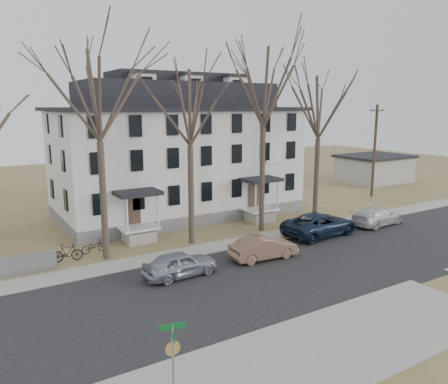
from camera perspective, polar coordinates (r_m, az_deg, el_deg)
ground at (r=26.19m, az=16.10°, el=-10.22°), size 120.00×120.00×0.00m
main_road at (r=27.47m, az=12.99°, el=-9.04°), size 120.00×10.00×0.04m
far_sidewalk at (r=31.75m, az=5.36°, el=-6.01°), size 120.00×2.00×0.08m
near_sidewalk_left at (r=17.88m, az=10.19°, el=-20.61°), size 20.00×5.00×0.08m
yellow_curb at (r=34.27m, az=13.00°, el=-4.96°), size 14.00×0.25×0.06m
boarding_house at (r=38.04m, az=-6.02°, el=5.13°), size 20.80×12.36×12.05m
distant_building at (r=57.74m, az=19.02°, el=2.94°), size 8.50×6.50×3.35m
tree_far_left at (r=26.99m, az=-16.23°, el=12.84°), size 8.40×8.40×13.72m
tree_mid_left at (r=29.19m, az=-4.51°, el=11.63°), size 7.80×7.80×12.74m
tree_center at (r=32.42m, az=5.22°, el=14.19°), size 9.00×9.00×14.70m
tree_mid_right at (r=35.94m, az=12.36°, el=11.33°), size 7.80×7.80×12.74m
utility_pole_far at (r=47.83m, az=19.06°, el=5.24°), size 2.00×0.28×9.50m
car_silver at (r=24.64m, az=-5.75°, el=-9.41°), size 4.29×1.88×1.44m
car_tan at (r=27.30m, az=5.17°, el=-7.33°), size 4.44×1.81×1.43m
car_navy at (r=32.72m, az=12.39°, el=-4.19°), size 6.13×3.11×1.66m
car_white at (r=36.78m, az=19.37°, el=-3.05°), size 5.10×2.47×1.43m
bicycle_left at (r=29.61m, az=-16.64°, el=-6.86°), size 1.68×0.75×0.85m
bicycle_right at (r=28.45m, az=-19.79°, el=-7.54°), size 1.89×0.82×1.10m
street_sign at (r=14.32m, az=-6.69°, el=-20.31°), size 0.83×0.83×2.93m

